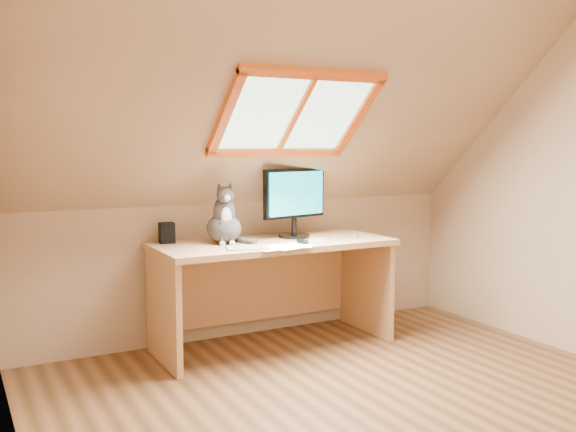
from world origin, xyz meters
TOP-DOWN VIEW (x-y plane):
  - ground at (0.00, 0.00)m, footprint 3.50×3.50m
  - room_shell at (0.00, -0.09)m, footprint 3.52×3.52m
  - desk at (0.01, 1.45)m, footprint 1.66×0.73m
  - monitor at (0.22, 1.45)m, footprint 0.54×0.23m
  - cat at (-0.34, 1.44)m, footprint 0.28×0.32m
  - desk_speaker at (-0.68, 1.63)m, footprint 0.11×0.11m
  - graphics_tablet at (-0.29, 1.16)m, footprint 0.30×0.25m
  - mouse at (0.12, 1.16)m, footprint 0.08×0.12m
  - papers at (-0.05, 1.12)m, footprint 0.35×0.30m
  - cables at (0.44, 1.26)m, footprint 0.51×0.26m

SIDE VIEW (x-z plane):
  - ground at x=0.00m, z-range 0.00..0.00m
  - desk at x=0.01m, z-range 0.15..0.91m
  - papers at x=-0.05m, z-range 0.76..0.76m
  - cables at x=0.44m, z-range 0.76..0.76m
  - graphics_tablet at x=-0.29m, z-range 0.76..0.77m
  - mouse at x=0.12m, z-range 0.76..0.79m
  - desk_speaker at x=-0.68m, z-range 0.76..0.90m
  - cat at x=-0.34m, z-range 0.69..1.12m
  - monitor at x=0.22m, z-range 0.79..1.29m
  - room_shell at x=0.00m, z-range 0.23..2.64m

